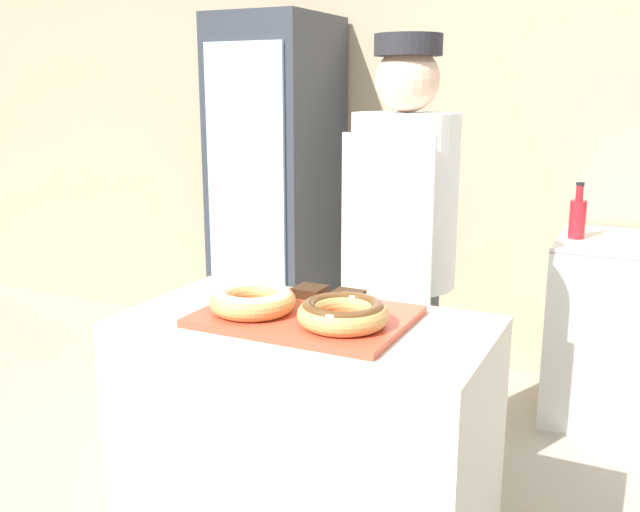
% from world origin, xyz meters
% --- Properties ---
extents(wall_back, '(8.00, 0.06, 2.70)m').
position_xyz_m(wall_back, '(0.00, 2.13, 1.35)').
color(wall_back, tan).
rests_on(wall_back, ground_plane).
extents(display_counter, '(1.13, 0.62, 0.89)m').
position_xyz_m(display_counter, '(0.00, 0.00, 0.45)').
color(display_counter, beige).
rests_on(display_counter, ground_plane).
extents(serving_tray, '(0.62, 0.46, 0.02)m').
position_xyz_m(serving_tray, '(0.00, 0.00, 0.91)').
color(serving_tray, '#D84C33').
rests_on(serving_tray, display_counter).
extents(donut_light_glaze, '(0.27, 0.27, 0.07)m').
position_xyz_m(donut_light_glaze, '(-0.15, -0.06, 0.96)').
color(donut_light_glaze, tan).
rests_on(donut_light_glaze, serving_tray).
extents(donut_chocolate_glaze, '(0.27, 0.27, 0.07)m').
position_xyz_m(donut_chocolate_glaze, '(0.15, -0.06, 0.96)').
color(donut_chocolate_glaze, tan).
rests_on(donut_chocolate_glaze, serving_tray).
extents(brownie_back_left, '(0.10, 0.10, 0.03)m').
position_xyz_m(brownie_back_left, '(-0.07, 0.16, 0.93)').
color(brownie_back_left, '#382111').
rests_on(brownie_back_left, serving_tray).
extents(brownie_back_right, '(0.10, 0.10, 0.03)m').
position_xyz_m(brownie_back_right, '(0.07, 0.16, 0.93)').
color(brownie_back_right, '#382111').
rests_on(brownie_back_right, serving_tray).
extents(baker_person, '(0.40, 0.40, 1.77)m').
position_xyz_m(baker_person, '(0.08, 0.64, 0.93)').
color(baker_person, '#4C4C51').
rests_on(baker_person, ground_plane).
extents(beverage_fridge, '(0.57, 0.70, 1.97)m').
position_xyz_m(beverage_fridge, '(-1.06, 1.72, 0.99)').
color(beverage_fridge, '#333842').
rests_on(beverage_fridge, ground_plane).
extents(bottle_red, '(0.08, 0.08, 0.27)m').
position_xyz_m(bottle_red, '(0.59, 1.68, 0.99)').
color(bottle_red, red).
rests_on(bottle_red, chest_freezer).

